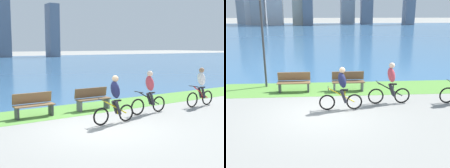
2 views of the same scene
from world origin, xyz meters
TOP-DOWN VIEW (x-y plane):
  - ground_plane at (0.00, 0.00)m, footprint 300.00×300.00m
  - grass_strip_bayside at (0.00, 3.14)m, footprint 120.00×2.32m
  - cyclist_lead at (0.71, 0.35)m, footprint 1.64×0.52m
  - cyclist_trailing at (2.70, 0.90)m, footprint 1.71×0.52m
  - cyclist_distant_rear at (5.55, 0.79)m, footprint 1.63×0.52m
  - bench_near_path at (-1.29, 2.80)m, footprint 1.50×0.47m
  - bench_far_along_path at (1.21, 2.77)m, footprint 1.50×0.47m

SIDE VIEW (x-z plane):
  - ground_plane at x=0.00m, z-range 0.00..0.00m
  - grass_strip_bayside at x=0.00m, z-range 0.00..0.01m
  - bench_near_path at x=-1.29m, z-range 0.00..0.90m
  - bench_far_along_path at x=1.21m, z-range 0.00..0.90m
  - cyclist_lead at x=0.71m, z-range 0.00..1.65m
  - cyclist_trailing at x=2.70m, z-range 0.00..1.68m
  - cyclist_distant_rear at x=5.55m, z-range -0.01..1.69m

